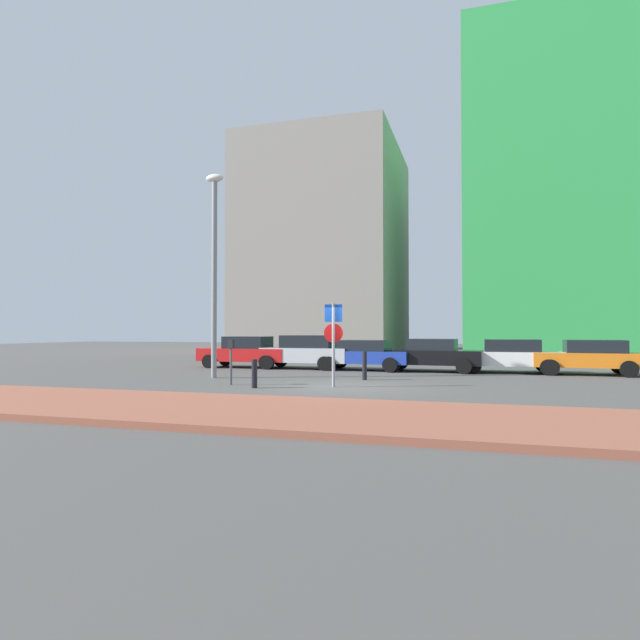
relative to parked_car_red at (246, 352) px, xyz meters
The scene contains 15 objects.
ground_plane 9.80m from the parked_car_red, 47.71° to the right, with size 120.00×120.00×0.00m, color #4C4947.
sidewalk_brick 14.59m from the parked_car_red, 63.20° to the right, with size 40.00×4.22×0.14m, color #93513D.
parked_car_red is the anchor object (origin of this frame).
parked_car_silver 2.99m from the parked_car_red, ahead, with size 4.55×2.13×1.56m.
parked_car_blue 5.77m from the parked_car_red, ahead, with size 4.44×2.19×1.36m.
parked_car_black 8.78m from the parked_car_red, ahead, with size 4.42×2.18×1.42m.
parked_car_white 12.01m from the parked_car_red, ahead, with size 4.19×2.02×1.41m.
parked_car_orange 14.97m from the parked_car_red, ahead, with size 4.05×2.03×1.40m.
parking_sign_post 9.74m from the parked_car_red, 48.77° to the right, with size 0.59×0.17×2.62m.
parking_meter 8.21m from the parked_car_red, 68.46° to the right, with size 0.18×0.14×1.47m.
street_lamp 6.72m from the parked_car_red, 77.43° to the right, with size 0.70×0.36×7.71m.
traffic_bollard_near 8.25m from the parked_car_red, 34.22° to the right, with size 0.16×0.16×1.03m, color black.
traffic_bollard_mid 9.23m from the parked_car_red, 63.44° to the right, with size 0.18×0.18×0.89m, color black.
building_colorful_midrise 29.68m from the parked_car_red, 49.87° to the left, with size 16.00×15.14×23.81m, color green.
building_under_construction 22.84m from the parked_car_red, 95.54° to the left, with size 12.60×14.49×17.85m, color gray.
Camera 1 is at (4.17, -15.87, 1.75)m, focal length 29.30 mm.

